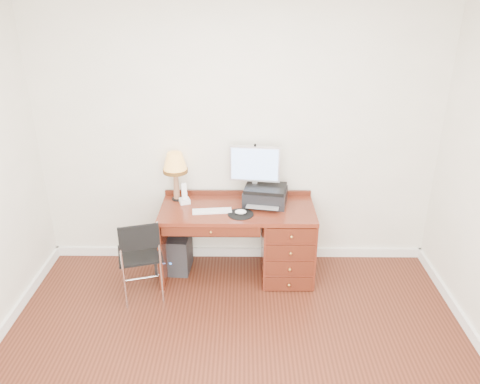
{
  "coord_description": "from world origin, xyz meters",
  "views": [
    {
      "loc": [
        0.06,
        -2.68,
        2.74
      ],
      "look_at": [
        0.03,
        1.2,
        1.01
      ],
      "focal_mm": 35.0,
      "sensor_mm": 36.0,
      "label": 1
    }
  ],
  "objects_px": {
    "monitor": "(254,167)",
    "chair": "(138,251)",
    "printer": "(265,195)",
    "phone": "(184,197)",
    "equipment_box": "(174,252)",
    "desk": "(270,238)",
    "leg_lamp": "(175,166)"
  },
  "relations": [
    {
      "from": "monitor",
      "to": "chair",
      "type": "distance_m",
      "value": 1.36
    },
    {
      "from": "monitor",
      "to": "printer",
      "type": "xyz_separation_m",
      "value": [
        0.11,
        -0.07,
        -0.27
      ]
    },
    {
      "from": "phone",
      "to": "chair",
      "type": "bearing_deg",
      "value": -144.73
    },
    {
      "from": "phone",
      "to": "equipment_box",
      "type": "xyz_separation_m",
      "value": [
        -0.14,
        -0.03,
        -0.61
      ]
    },
    {
      "from": "chair",
      "to": "equipment_box",
      "type": "xyz_separation_m",
      "value": [
        0.24,
        0.49,
        -0.31
      ]
    },
    {
      "from": "desk",
      "to": "chair",
      "type": "xyz_separation_m",
      "value": [
        -1.23,
        -0.42,
        0.09
      ]
    },
    {
      "from": "monitor",
      "to": "leg_lamp",
      "type": "bearing_deg",
      "value": -174.22
    },
    {
      "from": "printer",
      "to": "equipment_box",
      "type": "relative_size",
      "value": 1.17
    },
    {
      "from": "equipment_box",
      "to": "desk",
      "type": "bearing_deg",
      "value": -0.37
    },
    {
      "from": "monitor",
      "to": "leg_lamp",
      "type": "height_order",
      "value": "monitor"
    },
    {
      "from": "desk",
      "to": "leg_lamp",
      "type": "distance_m",
      "value": 1.18
    },
    {
      "from": "leg_lamp",
      "to": "phone",
      "type": "xyz_separation_m",
      "value": [
        0.09,
        -0.08,
        -0.3
      ]
    },
    {
      "from": "leg_lamp",
      "to": "equipment_box",
      "type": "distance_m",
      "value": 0.93
    },
    {
      "from": "monitor",
      "to": "phone",
      "type": "bearing_deg",
      "value": -167.91
    },
    {
      "from": "phone",
      "to": "equipment_box",
      "type": "relative_size",
      "value": 0.53
    },
    {
      "from": "chair",
      "to": "desk",
      "type": "bearing_deg",
      "value": 2.83
    },
    {
      "from": "monitor",
      "to": "leg_lamp",
      "type": "relative_size",
      "value": 1.15
    },
    {
      "from": "monitor",
      "to": "desk",
      "type": "bearing_deg",
      "value": -40.26
    },
    {
      "from": "leg_lamp",
      "to": "chair",
      "type": "xyz_separation_m",
      "value": [
        -0.29,
        -0.6,
        -0.61
      ]
    },
    {
      "from": "desk",
      "to": "monitor",
      "type": "xyz_separation_m",
      "value": [
        -0.16,
        0.17,
        0.7
      ]
    },
    {
      "from": "printer",
      "to": "leg_lamp",
      "type": "distance_m",
      "value": 0.93
    },
    {
      "from": "leg_lamp",
      "to": "equipment_box",
      "type": "bearing_deg",
      "value": -114.44
    },
    {
      "from": "printer",
      "to": "phone",
      "type": "height_order",
      "value": "phone"
    },
    {
      "from": "chair",
      "to": "leg_lamp",
      "type": "bearing_deg",
      "value": 48.13
    },
    {
      "from": "monitor",
      "to": "chair",
      "type": "relative_size",
      "value": 0.69
    },
    {
      "from": "equipment_box",
      "to": "printer",
      "type": "bearing_deg",
      "value": 5.84
    },
    {
      "from": "phone",
      "to": "equipment_box",
      "type": "height_order",
      "value": "phone"
    },
    {
      "from": "printer",
      "to": "chair",
      "type": "height_order",
      "value": "printer"
    },
    {
      "from": "leg_lamp",
      "to": "desk",
      "type": "bearing_deg",
      "value": -11.15
    },
    {
      "from": "monitor",
      "to": "leg_lamp",
      "type": "distance_m",
      "value": 0.78
    },
    {
      "from": "printer",
      "to": "chair",
      "type": "distance_m",
      "value": 1.33
    },
    {
      "from": "leg_lamp",
      "to": "chair",
      "type": "bearing_deg",
      "value": -115.84
    }
  ]
}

